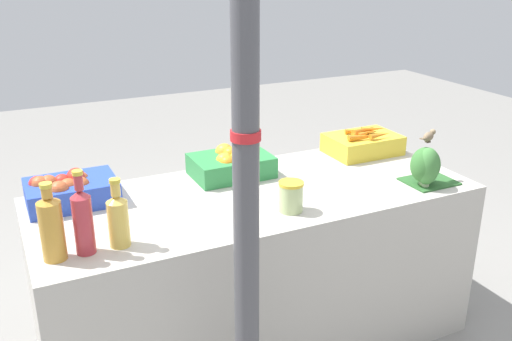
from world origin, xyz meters
The scene contains 12 objects.
ground_plane centered at (0.00, 0.00, 0.00)m, with size 10.00×10.00×0.00m, color gray.
market_table centered at (0.00, 0.00, 0.38)m, with size 1.88×0.77×0.75m, color #B7B2A8.
support_pole centered at (-0.32, -0.60, 1.11)m, with size 0.09×0.09×2.22m.
apple_crate centered at (-0.73, 0.23, 0.81)m, with size 0.35×0.25×0.13m.
orange_crate centered at (-0.01, 0.23, 0.81)m, with size 0.35×0.25×0.13m.
carrot_crate centered at (0.71, 0.23, 0.81)m, with size 0.35×0.25×0.14m.
broccoli_pile centered at (0.69, -0.26, 0.84)m, with size 0.23×0.18×0.18m.
juice_bottle_amber centered at (-0.85, -0.22, 0.87)m, with size 0.08×0.08×0.27m.
juice_bottle_ruby centered at (-0.75, -0.22, 0.88)m, with size 0.07×0.07×0.30m.
juice_bottle_golden centered at (-0.63, -0.22, 0.85)m, with size 0.07×0.07×0.25m.
pickle_jar centered at (0.04, -0.23, 0.81)m, with size 0.10×0.10×0.12m.
sparrow_bird centered at (0.74, -0.21, 0.96)m, with size 0.13×0.07×0.05m.
Camera 1 is at (-0.97, -2.03, 1.71)m, focal length 40.00 mm.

